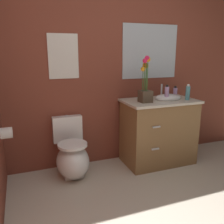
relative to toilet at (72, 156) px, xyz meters
name	(u,v)px	position (x,y,z in m)	size (l,w,h in m)	color
wall_back	(121,67)	(0.75, 0.30, 1.01)	(4.01, 0.05, 2.50)	brown
toilet	(72,156)	(0.00, 0.00, 0.00)	(0.38, 0.59, 0.69)	white
vanity_cabinet	(159,131)	(1.16, -0.03, 0.19)	(0.94, 0.56, 1.03)	brown
flower_vase	(146,86)	(0.91, -0.08, 0.81)	(0.14, 0.14, 0.56)	#4C3D2D
soap_bottle	(167,93)	(1.21, -0.10, 0.70)	(0.05, 0.05, 0.20)	#B28CBF
lotion_bottle	(188,93)	(1.49, -0.14, 0.70)	(0.06, 0.06, 0.20)	teal
hand_wash_bottle	(175,92)	(1.46, 0.09, 0.67)	(0.06, 0.06, 0.15)	#B28CBF
wall_poster	(63,56)	(0.00, 0.27, 1.15)	(0.35, 0.01, 0.52)	silver
wall_mirror	(150,52)	(1.15, 0.27, 1.21)	(0.80, 0.01, 0.70)	#B2BCC6
toilet_paper_roll	(6,133)	(-0.67, -0.20, 0.44)	(0.11, 0.11, 0.11)	white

